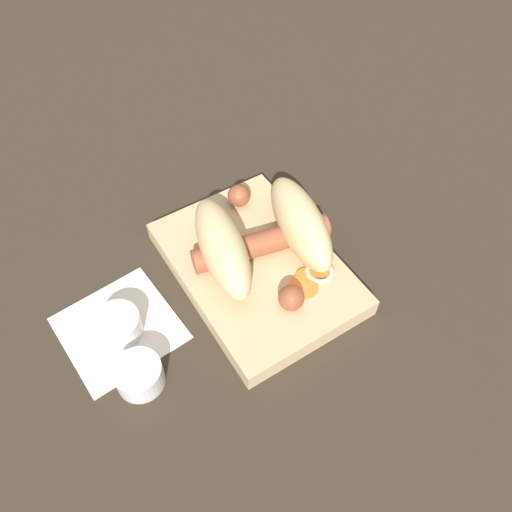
% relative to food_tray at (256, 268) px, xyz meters
% --- Properties ---
extents(ground_plane, '(3.00, 3.00, 0.00)m').
position_rel_food_tray_xyz_m(ground_plane, '(0.00, 0.00, -0.01)').
color(ground_plane, '#33281E').
extents(food_tray, '(0.25, 0.17, 0.03)m').
position_rel_food_tray_xyz_m(food_tray, '(0.00, 0.00, 0.00)').
color(food_tray, tan).
rests_on(food_tray, ground_plane).
extents(bread_roll, '(0.17, 0.18, 0.06)m').
position_rel_food_tray_xyz_m(bread_roll, '(-0.01, 0.01, 0.04)').
color(bread_roll, '#DBBC84').
rests_on(bread_roll, food_tray).
extents(sausage, '(0.19, 0.17, 0.03)m').
position_rel_food_tray_xyz_m(sausage, '(-0.01, 0.01, 0.03)').
color(sausage, brown).
rests_on(sausage, food_tray).
extents(pickled_veggies, '(0.07, 0.07, 0.01)m').
position_rel_food_tray_xyz_m(pickled_veggies, '(0.05, 0.05, 0.02)').
color(pickled_veggies, '#F99E4C').
rests_on(pickled_veggies, food_tray).
extents(napkin, '(0.13, 0.13, 0.00)m').
position_rel_food_tray_xyz_m(napkin, '(-0.02, -0.17, -0.01)').
color(napkin, white).
rests_on(napkin, ground_plane).
extents(condiment_cup_near, '(0.05, 0.05, 0.03)m').
position_rel_food_tray_xyz_m(condiment_cup_near, '(-0.01, -0.17, 0.00)').
color(condiment_cup_near, silver).
rests_on(condiment_cup_near, ground_plane).
extents(condiment_cup_far, '(0.05, 0.05, 0.03)m').
position_rel_food_tray_xyz_m(condiment_cup_far, '(0.05, -0.18, 0.00)').
color(condiment_cup_far, silver).
rests_on(condiment_cup_far, ground_plane).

